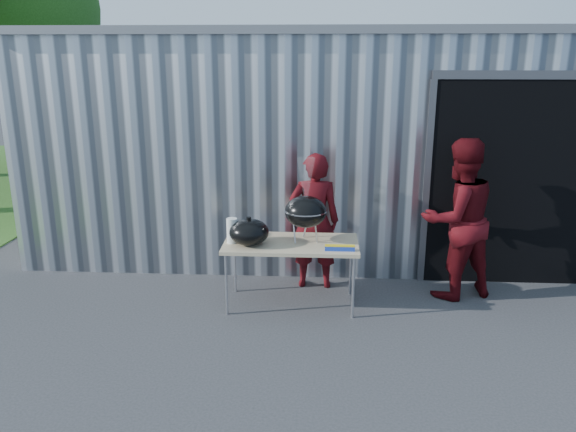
# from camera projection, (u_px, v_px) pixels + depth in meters

# --- Properties ---
(ground) EXTENTS (80.00, 80.00, 0.00)m
(ground) POSITION_uv_depth(u_px,v_px,m) (242.00, 339.00, 5.68)
(ground) COLOR #313134
(building) EXTENTS (8.20, 6.20, 3.10)m
(building) POSITION_uv_depth(u_px,v_px,m) (330.00, 130.00, 9.60)
(building) COLOR silver
(building) RESTS_ON ground
(tree_far) EXTENTS (3.57, 3.57, 5.91)m
(tree_far) POSITION_uv_depth(u_px,v_px,m) (24.00, 9.00, 13.62)
(tree_far) COLOR #442D19
(tree_far) RESTS_ON ground
(folding_table) EXTENTS (1.50, 0.75, 0.75)m
(folding_table) POSITION_uv_depth(u_px,v_px,m) (291.00, 246.00, 6.29)
(folding_table) COLOR tan
(folding_table) RESTS_ON ground
(kettle_grill) EXTENTS (0.48, 0.48, 0.95)m
(kettle_grill) POSITION_uv_depth(u_px,v_px,m) (306.00, 206.00, 6.20)
(kettle_grill) COLOR black
(kettle_grill) RESTS_ON folding_table
(grill_lid) EXTENTS (0.44, 0.44, 0.32)m
(grill_lid) POSITION_uv_depth(u_px,v_px,m) (249.00, 232.00, 6.17)
(grill_lid) COLOR black
(grill_lid) RESTS_ON folding_table
(paper_towels) EXTENTS (0.12, 0.12, 0.28)m
(paper_towels) POSITION_uv_depth(u_px,v_px,m) (232.00, 231.00, 6.23)
(paper_towels) COLOR white
(paper_towels) RESTS_ON folding_table
(white_tub) EXTENTS (0.20, 0.15, 0.10)m
(white_tub) POSITION_uv_depth(u_px,v_px,m) (245.00, 231.00, 6.51)
(white_tub) COLOR white
(white_tub) RESTS_ON folding_table
(foil_box) EXTENTS (0.32, 0.05, 0.06)m
(foil_box) POSITION_uv_depth(u_px,v_px,m) (340.00, 248.00, 6.00)
(foil_box) COLOR #1937A7
(foil_box) RESTS_ON folding_table
(person_cook) EXTENTS (0.61, 0.41, 1.67)m
(person_cook) POSITION_uv_depth(u_px,v_px,m) (314.00, 221.00, 6.78)
(person_cook) COLOR #47090D
(person_cook) RESTS_ON ground
(person_bystander) EXTENTS (1.11, 1.00, 1.88)m
(person_bystander) POSITION_uv_depth(u_px,v_px,m) (458.00, 219.00, 6.48)
(person_bystander) COLOR #47090D
(person_bystander) RESTS_ON ground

